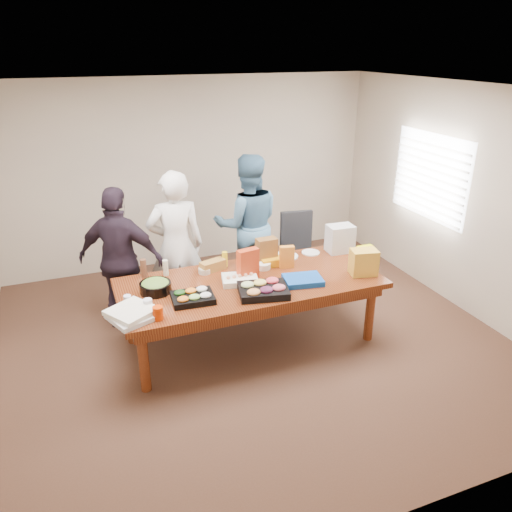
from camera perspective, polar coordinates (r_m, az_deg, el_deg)
name	(u,v)px	position (r m, az deg, el deg)	size (l,w,h in m)	color
floor	(251,341)	(5.69, -0.61, -9.74)	(5.50, 5.00, 0.02)	#47301E
ceiling	(250,89)	(4.78, -0.75, 18.73)	(5.50, 5.00, 0.02)	white
wall_back	(190,173)	(7.37, -7.62, 9.44)	(5.50, 0.04, 2.70)	beige
wall_front	(399,363)	(3.11, 16.10, -11.77)	(5.50, 0.04, 2.70)	beige
wall_right	(463,200)	(6.52, 22.72, 5.99)	(0.04, 5.00, 2.70)	beige
window_panel	(430,176)	(6.89, 19.37, 8.64)	(0.03, 1.40, 1.10)	white
window_blinds	(427,177)	(6.86, 19.11, 8.63)	(0.04, 1.36, 1.00)	beige
conference_table	(251,311)	(5.49, -0.63, -6.37)	(2.80, 1.20, 0.75)	#4C1C0F
office_chair	(302,256)	(6.55, 5.32, 0.00)	(0.52, 0.52, 1.02)	black
person_center	(176,246)	(5.86, -9.19, 1.09)	(0.66, 0.43, 1.81)	silver
person_right	(248,225)	(6.44, -0.95, 3.63)	(0.90, 0.70, 1.84)	teal
person_left	(121,260)	(5.79, -15.28, -0.42)	(0.99, 0.41, 1.69)	black
veggie_tray	(193,298)	(4.94, -7.30, -4.80)	(0.41, 0.32, 0.06)	black
fruit_tray	(263,291)	(5.02, 0.83, -4.00)	(0.49, 0.39, 0.07)	black
sheet_cake	(240,280)	(5.26, -1.87, -2.74)	(0.37, 0.28, 0.06)	white
salad_bowl	(156,287)	(5.16, -11.50, -3.56)	(0.32, 0.32, 0.10)	black
chip_bag_blue	(303,280)	(5.28, 5.42, -2.78)	(0.40, 0.30, 0.06)	#0F49A9
chip_bag_red	(248,264)	(5.29, -0.93, -0.95)	(0.23, 0.10, 0.34)	red
chip_bag_yellow	(364,257)	(5.67, 12.35, -0.15)	(0.18, 0.07, 0.27)	#FEFF04
chip_bag_orange	(287,257)	(5.58, 3.57, -0.10)	(0.16, 0.07, 0.25)	orange
mayo_jar	(246,257)	(5.72, -1.14, -0.16)	(0.08, 0.08, 0.13)	white
mustard_bottle	(225,259)	(5.62, -3.61, -0.36)	(0.06, 0.06, 0.18)	yellow
dressing_bottle	(144,268)	(5.48, -12.82, -1.40)	(0.07, 0.07, 0.21)	brown
ranch_bottle	(166,268)	(5.49, -10.37, -1.33)	(0.06, 0.06, 0.18)	beige
banana_bunch	(272,262)	(5.66, 1.91, -0.65)	(0.26, 0.15, 0.09)	orange
bread_loaf	(213,266)	(5.55, -5.00, -1.10)	(0.29, 0.12, 0.11)	#A2722E
kraft_bag	(267,251)	(5.67, 1.22, 0.59)	(0.23, 0.13, 0.30)	brown
red_cup	(158,313)	(4.66, -11.24, -6.46)	(0.10, 0.10, 0.13)	#CA3200
clear_cup_a	(148,305)	(4.82, -12.34, -5.54)	(0.09, 0.09, 0.12)	white
clear_cup_b	(128,300)	(4.97, -14.57, -4.96)	(0.07, 0.07, 0.10)	white
pizza_box_lower	(132,316)	(4.74, -14.08, -6.76)	(0.38, 0.38, 0.04)	silver
pizza_box_upper	(132,311)	(4.74, -14.14, -6.18)	(0.38, 0.38, 0.04)	white
plate_a	(286,256)	(5.90, 3.47, -0.01)	(0.29, 0.29, 0.02)	white
plate_b	(311,253)	(6.04, 6.31, 0.40)	(0.22, 0.22, 0.01)	white
dip_bowl_a	(263,266)	(5.58, 0.85, -1.13)	(0.16, 0.16, 0.07)	white
dip_bowl_b	(205,271)	(5.51, -5.93, -1.68)	(0.14, 0.14, 0.06)	beige
grocery_bag_white	(340,239)	(6.08, 9.65, 1.99)	(0.31, 0.22, 0.33)	silver
grocery_bag_yellow	(364,262)	(5.53, 12.29, -0.69)	(0.28, 0.20, 0.28)	gold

